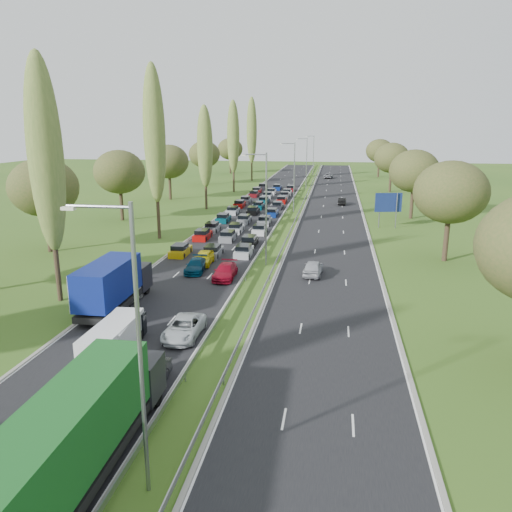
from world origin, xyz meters
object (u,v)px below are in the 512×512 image
at_px(blue_lorry, 114,284).
at_px(white_van_rear, 121,333).
at_px(green_lorry, 75,436).
at_px(info_sign, 105,272).
at_px(near_car_2, 119,296).
at_px(direction_sign, 388,204).
at_px(white_van_front, 111,342).

relative_size(blue_lorry, white_van_rear, 1.95).
height_order(green_lorry, info_sign, green_lorry).
bearing_deg(near_car_2, blue_lorry, -82.77).
distance_m(green_lorry, white_van_rear, 13.57).
bearing_deg(direction_sign, green_lorry, -107.08).
relative_size(white_van_front, info_sign, 2.48).
bearing_deg(white_van_rear, blue_lorry, 112.93).
distance_m(white_van_front, white_van_rear, 1.50).
height_order(blue_lorry, info_sign, blue_lorry).
xyz_separation_m(white_van_front, info_sign, (-7.04, 14.02, 0.30)).
height_order(white_van_rear, info_sign, info_sign).
bearing_deg(blue_lorry, white_van_front, -67.89).
bearing_deg(blue_lorry, white_van_rear, -63.54).
bearing_deg(near_car_2, info_sign, 127.64).
height_order(green_lorry, white_van_front, green_lorry).
xyz_separation_m(near_car_2, info_sign, (-3.41, 4.74, 0.60)).
relative_size(white_van_front, white_van_rear, 1.03).
distance_m(blue_lorry, white_van_front, 9.19).
relative_size(blue_lorry, green_lorry, 0.69).
bearing_deg(blue_lorry, near_car_2, 94.50).
relative_size(near_car_2, green_lorry, 0.38).
bearing_deg(near_car_2, white_van_front, -66.69).
bearing_deg(direction_sign, info_sign, -131.24).
bearing_deg(info_sign, green_lorry, -66.87).
xyz_separation_m(blue_lorry, white_van_front, (3.56, -8.41, -1.06)).
distance_m(white_van_rear, direction_sign, 50.38).
bearing_deg(white_van_front, blue_lorry, 113.26).
distance_m(blue_lorry, info_sign, 6.65).
xyz_separation_m(blue_lorry, direction_sign, (25.31, 38.46, 1.43)).
distance_m(green_lorry, direction_sign, 61.03).
height_order(white_van_front, info_sign, white_van_front).
height_order(green_lorry, direction_sign, direction_sign).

